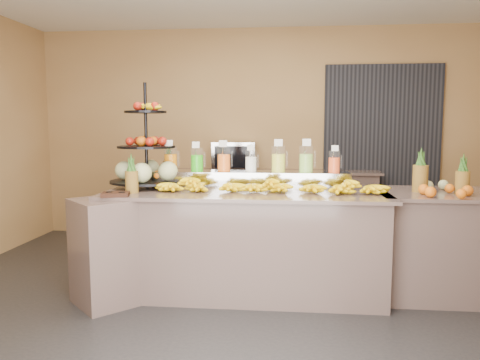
# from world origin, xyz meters

# --- Properties ---
(ground) EXTENTS (6.00, 6.00, 0.00)m
(ground) POSITION_xyz_m (0.00, 0.00, 0.00)
(ground) COLOR black
(ground) RESTS_ON ground
(room_envelope) EXTENTS (6.04, 5.02, 2.82)m
(room_envelope) POSITION_xyz_m (0.19, 0.79, 1.88)
(room_envelope) COLOR olive
(room_envelope) RESTS_ON ground
(buffet_counter) EXTENTS (2.75, 1.25, 0.93)m
(buffet_counter) POSITION_xyz_m (-0.12, 0.26, 0.47)
(buffet_counter) COLOR gray
(buffet_counter) RESTS_ON ground
(right_counter) EXTENTS (1.08, 0.88, 0.93)m
(right_counter) POSITION_xyz_m (1.70, 0.40, 0.47)
(right_counter) COLOR gray
(right_counter) RESTS_ON ground
(back_ledge) EXTENTS (3.10, 0.55, 0.93)m
(back_ledge) POSITION_xyz_m (0.00, 2.25, 0.47)
(back_ledge) COLOR gray
(back_ledge) RESTS_ON ground
(pitcher_tray) EXTENTS (1.85, 0.30, 0.15)m
(pitcher_tray) POSITION_xyz_m (0.02, 0.58, 1.01)
(pitcher_tray) COLOR gray
(pitcher_tray) RESTS_ON buffet_counter
(juice_pitcher_orange_a) EXTENTS (0.13, 0.13, 0.31)m
(juice_pitcher_orange_a) POSITION_xyz_m (-0.76, 0.58, 1.18)
(juice_pitcher_orange_a) COLOR silver
(juice_pitcher_orange_a) RESTS_ON pitcher_tray
(juice_pitcher_green) EXTENTS (0.12, 0.13, 0.29)m
(juice_pitcher_green) POSITION_xyz_m (-0.50, 0.58, 1.18)
(juice_pitcher_green) COLOR silver
(juice_pitcher_green) RESTS_ON pitcher_tray
(juice_pitcher_orange_b) EXTENTS (0.13, 0.13, 0.31)m
(juice_pitcher_orange_b) POSITION_xyz_m (-0.24, 0.58, 1.18)
(juice_pitcher_orange_b) COLOR silver
(juice_pitcher_orange_b) RESTS_ON pitcher_tray
(juice_pitcher_milk) EXTENTS (0.11, 0.11, 0.27)m
(juice_pitcher_milk) POSITION_xyz_m (0.02, 0.58, 1.17)
(juice_pitcher_milk) COLOR silver
(juice_pitcher_milk) RESTS_ON pitcher_tray
(juice_pitcher_lemon) EXTENTS (0.13, 0.14, 0.32)m
(juice_pitcher_lemon) POSITION_xyz_m (0.28, 0.58, 1.19)
(juice_pitcher_lemon) COLOR silver
(juice_pitcher_lemon) RESTS_ON pitcher_tray
(juice_pitcher_lime) EXTENTS (0.13, 0.14, 0.32)m
(juice_pitcher_lime) POSITION_xyz_m (0.54, 0.58, 1.19)
(juice_pitcher_lime) COLOR silver
(juice_pitcher_lime) RESTS_ON pitcher_tray
(juice_pitcher_orange_c) EXTENTS (0.11, 0.11, 0.26)m
(juice_pitcher_orange_c) POSITION_xyz_m (0.80, 0.58, 1.17)
(juice_pitcher_orange_c) COLOR silver
(juice_pitcher_orange_c) RESTS_ON pitcher_tray
(banana_heap) EXTENTS (1.96, 0.18, 0.16)m
(banana_heap) POSITION_xyz_m (0.20, 0.26, 0.99)
(banana_heap) COLOR yellow
(banana_heap) RESTS_ON buffet_counter
(fruit_stand) EXTENTS (0.86, 0.86, 0.98)m
(fruit_stand) POSITION_xyz_m (-0.92, 0.48, 1.18)
(fruit_stand) COLOR black
(fruit_stand) RESTS_ON buffet_counter
(condiment_caddy) EXTENTS (0.25, 0.21, 0.03)m
(condiment_caddy) POSITION_xyz_m (-1.05, -0.12, 0.95)
(condiment_caddy) COLOR black
(condiment_caddy) RESTS_ON buffet_counter
(pineapple_left_a) EXTENTS (0.11, 0.11, 0.35)m
(pineapple_left_a) POSITION_xyz_m (-0.98, 0.09, 1.06)
(pineapple_left_a) COLOR brown
(pineapple_left_a) RESTS_ON buffet_counter
(pineapple_left_b) EXTENTS (0.12, 0.12, 0.39)m
(pineapple_left_b) POSITION_xyz_m (-0.83, 0.79, 1.07)
(pineapple_left_b) COLOR brown
(pineapple_left_b) RESTS_ON buffet_counter
(right_fruit_pile) EXTENTS (0.45, 0.43, 0.24)m
(right_fruit_pile) POSITION_xyz_m (1.68, 0.26, 1.01)
(right_fruit_pile) COLOR brown
(right_fruit_pile) RESTS_ON right_counter
(oven_warmer) EXTENTS (0.58, 0.42, 0.37)m
(oven_warmer) POSITION_xyz_m (-0.33, 2.25, 1.11)
(oven_warmer) COLOR gray
(oven_warmer) RESTS_ON back_ledge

